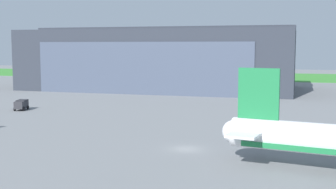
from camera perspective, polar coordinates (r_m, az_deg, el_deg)
ground_plane at (r=61.70m, az=2.41°, el=-6.98°), size 440.00×440.00×0.00m
grass_field_strip at (r=209.39m, az=12.27°, el=2.24°), size 440.00×56.00×0.08m
maintenance_hangar at (r=148.04m, az=-0.94°, el=4.52°), size 85.63×40.51×20.26m
stair_truck at (r=103.26m, az=-18.23°, el=-1.22°), size 2.99×4.14×2.24m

